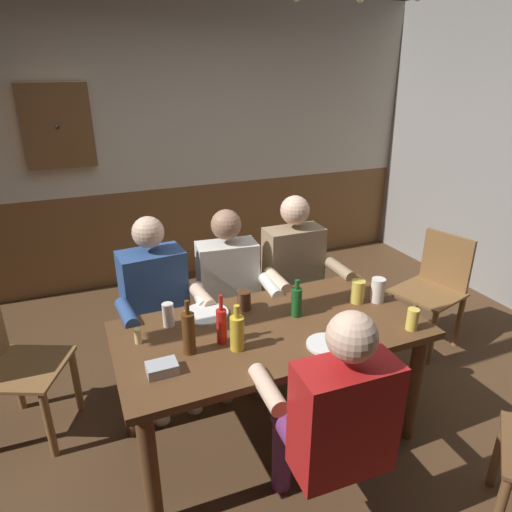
# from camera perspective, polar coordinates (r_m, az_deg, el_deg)

# --- Properties ---
(ground_plane) EXTENTS (6.41, 6.41, 0.00)m
(ground_plane) POSITION_cam_1_polar(r_m,az_deg,el_deg) (3.04, 0.18, -19.29)
(ground_plane) COLOR #4C331E
(back_wall_upper) EXTENTS (5.34, 0.12, 1.76)m
(back_wall_upper) POSITION_cam_1_polar(r_m,az_deg,el_deg) (4.51, -12.26, 19.46)
(back_wall_upper) COLOR beige
(back_wall_wainscot) EXTENTS (5.34, 0.12, 0.94)m
(back_wall_wainscot) POSITION_cam_1_polar(r_m,az_deg,el_deg) (4.77, -10.94, 3.10)
(back_wall_wainscot) COLOR brown
(back_wall_wainscot) RESTS_ON ground_plane
(dining_table) EXTENTS (1.66, 0.82, 0.74)m
(dining_table) POSITION_cam_1_polar(r_m,az_deg,el_deg) (2.51, 1.94, -11.20)
(dining_table) COLOR brown
(dining_table) RESTS_ON ground_plane
(person_0) EXTENTS (0.55, 0.56, 1.22)m
(person_0) POSITION_cam_1_polar(r_m,az_deg,el_deg) (2.90, -12.38, -5.91)
(person_0) COLOR #2D4C84
(person_0) RESTS_ON ground_plane
(person_1) EXTENTS (0.56, 0.54, 1.21)m
(person_1) POSITION_cam_1_polar(r_m,az_deg,el_deg) (3.00, -3.29, -4.49)
(person_1) COLOR silver
(person_1) RESTS_ON ground_plane
(person_2) EXTENTS (0.55, 0.54, 1.25)m
(person_2) POSITION_cam_1_polar(r_m,az_deg,el_deg) (3.18, 5.31, -2.65)
(person_2) COLOR #997F60
(person_2) RESTS_ON ground_plane
(person_3) EXTENTS (0.57, 0.51, 1.20)m
(person_3) POSITION_cam_1_polar(r_m,az_deg,el_deg) (2.06, 9.91, -19.40)
(person_3) COLOR #AD1919
(person_3) RESTS_ON ground_plane
(chair_empty_near_left) EXTENTS (0.58, 0.58, 0.88)m
(chair_empty_near_left) POSITION_cam_1_polar(r_m,az_deg,el_deg) (2.99, -28.86, -11.95)
(chair_empty_near_left) COLOR brown
(chair_empty_near_left) RESTS_ON ground_plane
(chair_empty_far_end) EXTENTS (0.54, 0.54, 0.88)m
(chair_empty_far_end) POSITION_cam_1_polar(r_m,az_deg,el_deg) (3.74, 21.69, -3.67)
(chair_empty_far_end) COLOR brown
(chair_empty_far_end) RESTS_ON ground_plane
(table_candle) EXTENTS (0.04, 0.04, 0.08)m
(table_candle) POSITION_cam_1_polar(r_m,az_deg,el_deg) (2.38, -14.77, -9.80)
(table_candle) COLOR #F9E08C
(table_candle) RESTS_ON dining_table
(condiment_caddy) EXTENTS (0.14, 0.10, 0.05)m
(condiment_caddy) POSITION_cam_1_polar(r_m,az_deg,el_deg) (2.15, -11.84, -13.77)
(condiment_caddy) COLOR #B2B7BC
(condiment_caddy) RESTS_ON dining_table
(plate_0) EXTENTS (0.20, 0.20, 0.01)m
(plate_0) POSITION_cam_1_polar(r_m,az_deg,el_deg) (2.32, 8.92, -11.04)
(plate_0) COLOR white
(plate_0) RESTS_ON dining_table
(plate_1) EXTENTS (0.26, 0.26, 0.01)m
(plate_1) POSITION_cam_1_polar(r_m,az_deg,el_deg) (2.57, -6.36, -7.29)
(plate_1) COLOR white
(plate_1) RESTS_ON dining_table
(bottle_0) EXTENTS (0.06, 0.06, 0.29)m
(bottle_0) POSITION_cam_1_polar(r_m,az_deg,el_deg) (2.22, -8.54, -9.58)
(bottle_0) COLOR #593314
(bottle_0) RESTS_ON dining_table
(bottle_1) EXTENTS (0.05, 0.05, 0.27)m
(bottle_1) POSITION_cam_1_polar(r_m,az_deg,el_deg) (2.28, -4.39, -8.72)
(bottle_1) COLOR red
(bottle_1) RESTS_ON dining_table
(bottle_2) EXTENTS (0.06, 0.06, 0.22)m
(bottle_2) POSITION_cam_1_polar(r_m,az_deg,el_deg) (2.52, 5.16, -5.75)
(bottle_2) COLOR #195923
(bottle_2) RESTS_ON dining_table
(bottle_3) EXTENTS (0.07, 0.07, 0.24)m
(bottle_3) POSITION_cam_1_polar(r_m,az_deg,el_deg) (2.23, -2.42, -9.62)
(bottle_3) COLOR gold
(bottle_3) RESTS_ON dining_table
(pint_glass_0) EXTENTS (0.06, 0.06, 0.12)m
(pint_glass_0) POSITION_cam_1_polar(r_m,az_deg,el_deg) (2.54, 19.25, -7.59)
(pint_glass_0) COLOR #E5C64C
(pint_glass_0) RESTS_ON dining_table
(pint_glass_1) EXTENTS (0.08, 0.08, 0.15)m
(pint_glass_1) POSITION_cam_1_polar(r_m,az_deg,el_deg) (2.77, 15.20, -4.20)
(pint_glass_1) COLOR white
(pint_glass_1) RESTS_ON dining_table
(pint_glass_2) EXTENTS (0.08, 0.08, 0.11)m
(pint_glass_2) POSITION_cam_1_polar(r_m,az_deg,el_deg) (2.60, -1.53, -5.65)
(pint_glass_2) COLOR #4C2D19
(pint_glass_2) RESTS_ON dining_table
(pint_glass_3) EXTENTS (0.06, 0.06, 0.13)m
(pint_glass_3) POSITION_cam_1_polar(r_m,az_deg,el_deg) (2.48, -11.09, -7.34)
(pint_glass_3) COLOR white
(pint_glass_3) RESTS_ON dining_table
(pint_glass_4) EXTENTS (0.08, 0.08, 0.14)m
(pint_glass_4) POSITION_cam_1_polar(r_m,az_deg,el_deg) (2.73, 12.79, -4.42)
(pint_glass_4) COLOR #E5C64C
(pint_glass_4) RESTS_ON dining_table
(wall_dart_cabinet) EXTENTS (0.56, 0.15, 0.70)m
(wall_dart_cabinet) POSITION_cam_1_polar(r_m,az_deg,el_deg) (4.31, -23.89, 14.86)
(wall_dart_cabinet) COLOR brown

